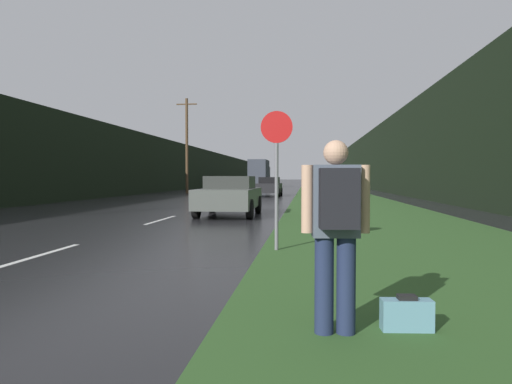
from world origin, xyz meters
name	(u,v)px	position (x,y,z in m)	size (l,w,h in m)	color
grass_verge	(332,193)	(6.86, 40.00, 0.01)	(6.00, 240.00, 0.02)	#2D5123
lane_stripe_b	(34,257)	(0.00, 7.88, 0.00)	(0.12, 3.00, 0.01)	silver
lane_stripe_c	(161,220)	(0.00, 14.88, 0.00)	(0.12, 3.00, 0.01)	silver
lane_stripe_d	(208,206)	(0.00, 21.88, 0.00)	(0.12, 3.00, 0.01)	silver
lane_stripe_e	(232,199)	(0.00, 28.88, 0.00)	(0.12, 3.00, 0.01)	silver
treeline_far_side	(175,167)	(-9.86, 50.00, 2.56)	(2.00, 140.00, 5.12)	black
treeline_near_side	(384,159)	(12.86, 50.00, 3.34)	(2.00, 140.00, 6.68)	black
utility_pole_far	(187,144)	(-5.67, 39.26, 4.25)	(1.80, 0.24, 8.23)	#4C3823
stop_sign	(277,168)	(4.16, 9.04, 1.57)	(0.60, 0.07, 2.64)	slate
hitchhiker_with_backpack	(336,224)	(4.98, 4.46, 0.99)	(0.59, 0.43, 1.72)	#1E2847
suitcase	(407,315)	(5.62, 4.63, 0.16)	(0.46, 0.19, 0.34)	#6093A8
car_passing_near	(230,195)	(1.93, 16.82, 0.74)	(2.02, 4.20, 1.43)	#4C514C
car_passing_far	(269,186)	(1.93, 34.36, 0.71)	(1.83, 4.18, 1.41)	black
delivery_truck	(260,173)	(-1.93, 64.50, 2.00)	(2.58, 8.44, 3.80)	black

